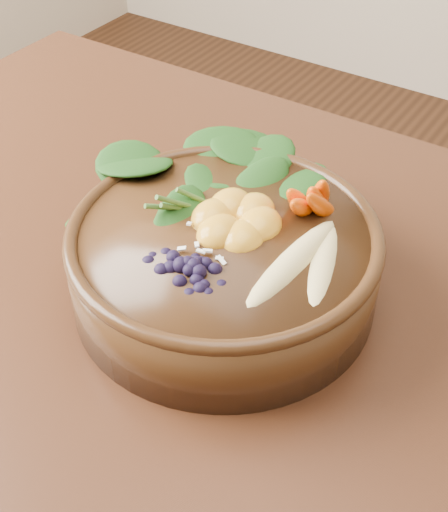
{
  "coord_description": "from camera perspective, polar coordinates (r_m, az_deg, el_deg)",
  "views": [
    {
      "loc": [
        0.02,
        -0.33,
        1.22
      ],
      "look_at": [
        -0.24,
        0.08,
        0.8
      ],
      "focal_mm": 50.0,
      "sensor_mm": 36.0,
      "label": 1
    }
  ],
  "objects": [
    {
      "name": "kale_heap",
      "position": [
        0.67,
        -0.47,
        7.21
      ],
      "size": [
        0.19,
        0.17,
        0.04
      ],
      "primitive_type": null,
      "rotation": [
        0.0,
        0.0,
        0.01
      ],
      "color": "#1D4B15",
      "rests_on": "stoneware_bowl"
    },
    {
      "name": "coconut_flakes",
      "position": [
        0.61,
        -0.82,
        1.19
      ],
      "size": [
        0.09,
        0.07,
        0.01
      ],
      "primitive_type": null,
      "rotation": [
        0.0,
        0.0,
        0.01
      ],
      "color": "white",
      "rests_on": "stoneware_bowl"
    },
    {
      "name": "carrot_cluster",
      "position": [
        0.64,
        7.52,
        6.68
      ],
      "size": [
        0.06,
        0.06,
        0.08
      ],
      "primitive_type": null,
      "rotation": [
        0.0,
        0.0,
        0.01
      ],
      "color": "#DB4802",
      "rests_on": "stoneware_bowl"
    },
    {
      "name": "stoneware_bowl",
      "position": [
        0.65,
        0.0,
        -0.67
      ],
      "size": [
        0.28,
        0.28,
        0.08
      ],
      "primitive_type": "cylinder",
      "rotation": [
        0.0,
        0.0,
        0.01
      ],
      "color": "#452812",
      "rests_on": "dining_table"
    },
    {
      "name": "blueberry_pile",
      "position": [
        0.58,
        -2.86,
        0.28
      ],
      "size": [
        0.13,
        0.1,
        0.04
      ],
      "primitive_type": null,
      "rotation": [
        0.0,
        0.0,
        0.01
      ],
      "color": "black",
      "rests_on": "stoneware_bowl"
    },
    {
      "name": "banana_halves",
      "position": [
        0.59,
        6.82,
        0.5
      ],
      "size": [
        0.08,
        0.16,
        0.03
      ],
      "rotation": [
        0.0,
        0.0,
        0.01
      ],
      "color": "#E0CC84",
      "rests_on": "stoneware_bowl"
    },
    {
      "name": "mandarin_cluster",
      "position": [
        0.63,
        1.01,
        3.81
      ],
      "size": [
        0.08,
        0.09,
        0.03
      ],
      "primitive_type": null,
      "rotation": [
        0.0,
        0.0,
        0.01
      ],
      "color": "gold",
      "rests_on": "stoneware_bowl"
    }
  ]
}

